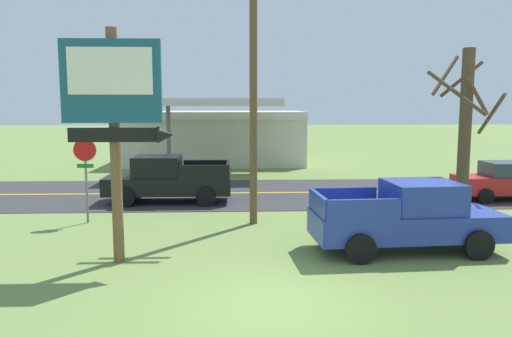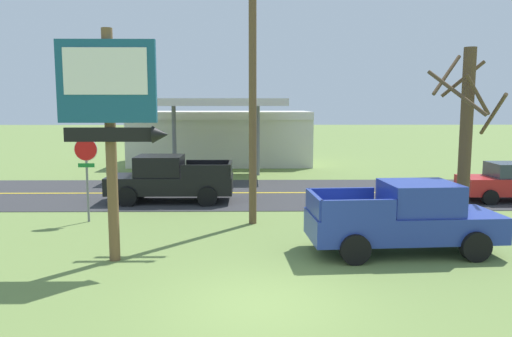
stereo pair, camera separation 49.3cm
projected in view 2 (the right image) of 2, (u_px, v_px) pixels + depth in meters
name	position (u px, v px, depth m)	size (l,w,h in m)	color
ground_plane	(261.00, 304.00, 10.36)	(180.00, 180.00, 0.00)	olive
road_asphalt	(255.00, 193.00, 23.25)	(140.00, 8.00, 0.02)	#333335
road_centre_line	(255.00, 193.00, 23.25)	(126.00, 0.20, 0.01)	gold
motel_sign	(111.00, 108.00, 12.67)	(2.75, 0.54, 6.00)	brown
stop_sign	(86.00, 165.00, 17.37)	(0.80, 0.08, 2.95)	slate
utility_pole	(253.00, 76.00, 16.75)	(2.08, 0.26, 9.43)	brown
bare_tree	(466.00, 134.00, 16.32)	(2.31, 2.53, 5.90)	brown
gas_station	(221.00, 136.00, 34.47)	(12.00, 11.50, 4.40)	beige
pickup_blue_parked_on_lawn	(405.00, 218.00, 13.93)	(5.32, 2.51, 1.96)	#233893
pickup_black_on_road	(169.00, 179.00, 21.10)	(5.20, 2.24, 1.96)	black
car_red_near_lane	(512.00, 182.00, 21.30)	(4.20, 2.00, 1.64)	red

